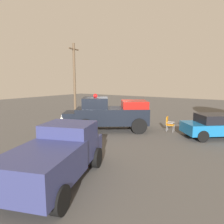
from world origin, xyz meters
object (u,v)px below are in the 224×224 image
Objects in this scene: spectator_standing at (89,108)px; traffic_cone at (90,150)px; parked_pickup at (58,154)px; utility_pole at (74,77)px; vintage_fire_truck at (109,114)px; lawn_chair_near_truck at (77,135)px; classic_hot_rod at (219,126)px; lawn_chair_spare at (169,123)px; spectator_seated at (78,133)px.

traffic_cone is (6.27, -7.30, -0.66)m from spectator_standing.
utility_pole is at bearing 131.89° from parked_pickup.
vintage_fire_truck is 4.88m from spectator_standing.
utility_pole is (-8.36, 8.56, 3.23)m from lawn_chair_near_truck.
lawn_chair_near_truck is (-6.05, -6.13, -0.16)m from classic_hot_rod.
lawn_chair_near_truck reaches higher than traffic_cone.
parked_pickup is 12.02m from spectator_standing.
classic_hot_rod is at bearing 18.89° from vintage_fire_truck.
utility_pole reaches higher than vintage_fire_truck.
vintage_fire_truck reaches higher than lawn_chair_spare.
spectator_standing reaches higher than spectator_seated.
classic_hot_rod is 8.24m from traffic_cone.
parked_pickup reaches higher than spectator_seated.
lawn_chair_near_truck is 1.61× the size of traffic_cone.
traffic_cone is (2.19, -4.63, -0.89)m from vintage_fire_truck.
lawn_chair_spare is 6.91m from traffic_cone.
utility_pole is at bearing 150.90° from spectator_standing.
lawn_chair_near_truck is 0.14× the size of utility_pole.
spectator_seated reaches higher than lawn_chair_spare.
utility_pole is (-3.67, 2.04, 2.85)m from spectator_standing.
lawn_chair_near_truck is at bearing 124.57° from parked_pickup.
spectator_standing reaches higher than classic_hot_rod.
classic_hot_rod is at bearing 2.61° from lawn_chair_spare.
utility_pole is at bearing 148.71° from vintage_fire_truck.
utility_pole is (-8.34, 8.43, 3.12)m from spectator_seated.
parked_pickup is 16.16m from utility_pole.
classic_hot_rod is 14.94m from utility_pole.
parked_pickup is at bearing -111.94° from classic_hot_rod.
spectator_seated is at bearing -116.95° from lawn_chair_spare.
spectator_standing is (-4.08, 2.67, -0.23)m from vintage_fire_truck.
spectator_standing reaches higher than lawn_chair_spare.
lawn_chair_near_truck is 1.00× the size of lawn_chair_spare.
vintage_fire_truck is at bearing -31.29° from utility_pole.
spectator_standing is at bearing -29.10° from utility_pole.
traffic_cone is at bearing 105.17° from parked_pickup.
lawn_chair_near_truck is at bearing -45.69° from utility_pole.
classic_hot_rod is at bearing -2.08° from spectator_standing.
classic_hot_rod is at bearing 57.11° from traffic_cone.
utility_pole is 11.57× the size of traffic_cone.
utility_pole is at bearing 134.68° from spectator_seated.
classic_hot_rod is 8.62m from lawn_chair_near_truck.
classic_hot_rod reaches higher than traffic_cone.
vintage_fire_truck is at bearing 111.92° from parked_pickup.
spectator_seated is at bearing 150.42° from traffic_cone.
lawn_chair_spare is (2.96, 5.99, 0.00)m from lawn_chair_near_truck.
classic_hot_rod is at bearing 44.68° from spectator_seated.
lawn_chair_spare is 6.58m from spectator_seated.
parked_pickup is 0.70× the size of utility_pole.
lawn_chair_near_truck is at bearing -134.62° from classic_hot_rod.
traffic_cone is at bearing -122.89° from classic_hot_rod.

